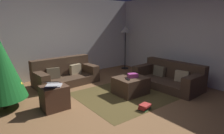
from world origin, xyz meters
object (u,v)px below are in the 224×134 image
Objects in this scene: tv_remote at (128,79)px; couch_right at (169,77)px; laptop at (53,84)px; corner_lamp at (125,32)px; couch_left at (65,74)px; side_table at (55,97)px; ottoman at (131,85)px; gift_box at (133,75)px; book_stack at (145,107)px.

couch_right is at bearing 9.92° from tv_remote.
laptop is (-1.71, 0.36, 0.12)m from tv_remote.
laptop is at bearing 77.69° from couch_right.
laptop is at bearing -152.28° from corner_lamp.
couch_left is at bearing -172.67° from corner_lamp.
side_table is 1.03× the size of laptop.
tv_remote is at bearing -153.17° from ottoman.
corner_lamp is (2.66, 0.34, 1.13)m from couch_left.
couch_right reaches higher than laptop.
side_table is at bearing 76.67° from couch_right.
laptop is at bearing 171.43° from gift_box.
gift_box is at bearing -10.23° from side_table.
corner_lamp is at bearing -13.23° from couch_right.
couch_left is at bearing 102.75° from book_stack.
corner_lamp is (1.64, 2.17, 0.93)m from gift_box.
tv_remote is 1.75m from laptop.
ottoman is at bearing 75.53° from couch_right.
couch_left is 1.81m from laptop.
book_stack is 0.18× the size of corner_lamp.
tv_remote is at bearing -11.80° from laptop.
gift_box is at bearing 76.54° from couch_right.
couch_left is at bearing 129.11° from tv_remote.
gift_box is 2.87m from corner_lamp.
ottoman is 0.31m from tv_remote.
couch_left is at bearing 59.42° from side_table.
side_table is at bearing -152.72° from corner_lamp.
gift_box is 0.47× the size of laptop.
gift_box is at bearing 115.33° from couch_left.
couch_left reaches higher than gift_box.
laptop is (-1.90, 0.26, 0.35)m from ottoman.
couch_left reaches higher than couch_right.
couch_left reaches higher than ottoman.
ottoman is 4.81× the size of tv_remote.
ottoman is 1.95m from laptop.
ottoman is at bearing 114.81° from couch_left.
couch_left is 2.41× the size of ottoman.
couch_right is 3.69× the size of laptop.
couch_left is 2.05m from ottoman.
tv_remote is at bearing 75.40° from book_stack.
gift_box is (1.03, -1.83, 0.20)m from couch_left.
book_stack is (1.48, -1.18, -0.19)m from side_table.
couch_right reaches higher than ottoman.
ottoman is 2.52× the size of book_stack.
corner_lamp reaches higher than ottoman.
laptop reaches higher than tv_remote.
gift_box is at bearing -8.57° from laptop.
side_table is (-1.90, 0.34, -0.23)m from gift_box.
gift_box is (-1.21, 0.22, 0.22)m from couch_right.
tv_remote is 0.52× the size of book_stack.
couch_left is 6.07× the size of book_stack.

